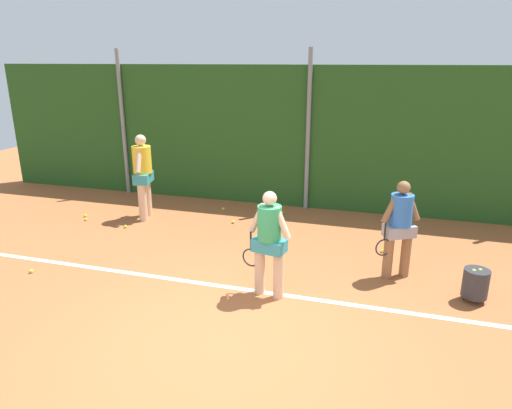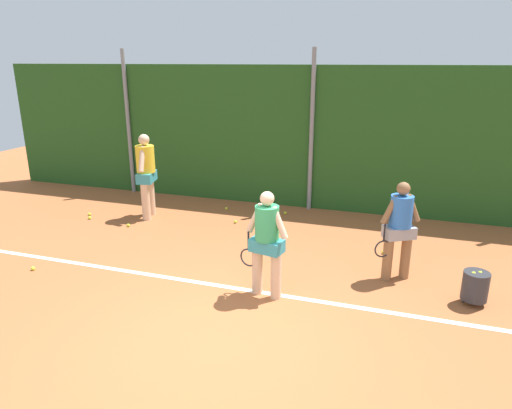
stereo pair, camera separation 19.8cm
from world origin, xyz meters
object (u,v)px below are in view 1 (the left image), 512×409
object	(u,v)px
tennis_ball_1	(31,271)
tennis_ball_6	(86,219)
tennis_ball_2	(223,209)
ball_hopper	(476,283)
tennis_ball_8	(382,251)
tennis_ball_9	(85,216)
tennis_ball_0	(233,222)
player_foreground_near	(269,239)
player_midcourt	(400,225)
tennis_ball_3	(282,213)
player_backcourt_far	(143,172)
tennis_ball_5	(125,226)

from	to	relation	value
tennis_ball_1	tennis_ball_6	world-z (taller)	same
tennis_ball_2	tennis_ball_6	xyz separation A→B (m)	(-2.62, -1.56, 0.00)
ball_hopper	tennis_ball_6	distance (m)	7.72
tennis_ball_8	tennis_ball_9	bearing A→B (deg)	178.66
tennis_ball_0	tennis_ball_2	distance (m)	0.95
player_foreground_near	tennis_ball_2	world-z (taller)	player_foreground_near
tennis_ball_6	tennis_ball_1	bearing A→B (deg)	-73.20
player_midcourt	tennis_ball_9	xyz separation A→B (m)	(-6.65, 1.10, -0.86)
ball_hopper	tennis_ball_0	distance (m)	4.94
player_foreground_near	tennis_ball_3	distance (m)	3.87
tennis_ball_9	tennis_ball_3	bearing A→B (deg)	19.15
tennis_ball_9	tennis_ball_0	bearing A→B (deg)	9.46
player_foreground_near	tennis_ball_9	world-z (taller)	player_foreground_near
tennis_ball_0	tennis_ball_9	bearing A→B (deg)	-170.54
tennis_ball_3	tennis_ball_8	world-z (taller)	same
player_backcourt_far	tennis_ball_1	world-z (taller)	player_backcourt_far
tennis_ball_8	tennis_ball_6	bearing A→B (deg)	-179.47
tennis_ball_5	tennis_ball_9	xyz separation A→B (m)	(-1.24, 0.35, 0.00)
tennis_ball_5	ball_hopper	bearing A→B (deg)	-10.73
player_backcourt_far	tennis_ball_2	size ratio (longest dim) A/B	28.09
tennis_ball_3	tennis_ball_9	world-z (taller)	same
ball_hopper	tennis_ball_3	distance (m)	4.70
tennis_ball_5	tennis_ball_0	bearing A→B (deg)	23.64
player_foreground_near	tennis_ball_6	size ratio (longest dim) A/B	24.41
tennis_ball_3	player_foreground_near	bearing A→B (deg)	-79.73
tennis_ball_5	tennis_ball_6	distance (m)	1.09
player_midcourt	tennis_ball_0	xyz separation A→B (m)	(-3.35, 1.65, -0.86)
ball_hopper	player_foreground_near	bearing A→B (deg)	-167.03
player_midcourt	player_backcourt_far	distance (m)	5.52
player_foreground_near	tennis_ball_8	xyz separation A→B (m)	(1.58, 2.11, -0.87)
tennis_ball_0	tennis_ball_1	distance (m)	4.01
ball_hopper	tennis_ball_3	size ratio (longest dim) A/B	7.78
tennis_ball_0	tennis_ball_3	bearing A→B (deg)	45.98
player_foreground_near	tennis_ball_2	distance (m)	4.24
tennis_ball_1	tennis_ball_3	xyz separation A→B (m)	(3.27, 4.11, 0.00)
tennis_ball_9	player_foreground_near	bearing A→B (deg)	-24.97
player_midcourt	player_backcourt_far	world-z (taller)	player_backcourt_far
tennis_ball_3	tennis_ball_9	distance (m)	4.42
tennis_ball_3	tennis_ball_5	bearing A→B (deg)	-148.43
player_midcourt	tennis_ball_9	distance (m)	6.80
tennis_ball_9	tennis_ball_2	bearing A→B (deg)	25.81
ball_hopper	tennis_ball_0	bearing A→B (deg)	154.29
player_midcourt	player_backcourt_far	bearing A→B (deg)	-45.61
player_midcourt	tennis_ball_3	bearing A→B (deg)	-76.23
player_backcourt_far	tennis_ball_3	size ratio (longest dim) A/B	28.09
player_foreground_near	tennis_ball_3	world-z (taller)	player_foreground_near
player_backcourt_far	ball_hopper	world-z (taller)	player_backcourt_far
tennis_ball_3	tennis_ball_8	distance (m)	2.76
player_foreground_near	ball_hopper	distance (m)	3.04
player_midcourt	tennis_ball_6	world-z (taller)	player_midcourt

